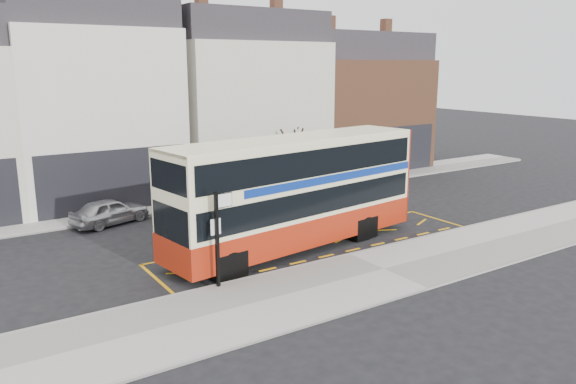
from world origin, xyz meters
TOP-DOWN VIEW (x-y plane):
  - ground at (0.00, 0.00)m, footprint 120.00×120.00m
  - pavement at (0.00, -2.30)m, footprint 40.00×4.00m
  - kerb at (0.00, -0.38)m, footprint 40.00×0.15m
  - far_pavement at (0.00, 11.00)m, footprint 50.00×3.00m
  - road_markings at (0.00, 1.60)m, footprint 14.00×3.40m
  - terrace_left at (-5.50, 14.99)m, footprint 8.00×8.01m
  - terrace_green_shop at (3.50, 14.99)m, footprint 9.00×8.01m
  - terrace_right at (12.50, 14.99)m, footprint 9.00×8.01m
  - double_decker_bus at (-1.04, 1.76)m, footprint 11.45×4.05m
  - bus_stop_post at (-5.58, -0.50)m, footprint 0.79×0.15m
  - car_silver at (-6.35, 9.26)m, footprint 3.91×2.46m
  - car_grey at (-2.01, 8.36)m, footprint 3.98×2.31m
  - car_white at (8.28, 9.40)m, footprint 4.53×1.98m
  - street_tree_right at (4.62, 10.81)m, footprint 2.17×2.17m

SIDE VIEW (x-z plane):
  - ground at x=0.00m, z-range 0.00..0.00m
  - road_markings at x=0.00m, z-range 0.00..0.01m
  - pavement at x=0.00m, z-range 0.00..0.15m
  - kerb at x=0.00m, z-range 0.00..0.15m
  - far_pavement at x=0.00m, z-range 0.00..0.15m
  - car_grey at x=-2.01m, z-range 0.00..1.24m
  - car_silver at x=-6.35m, z-range 0.00..1.24m
  - car_white at x=8.28m, z-range 0.00..1.29m
  - bus_stop_post at x=-5.58m, z-range 0.46..3.63m
  - double_decker_bus at x=-1.04m, z-range 0.12..4.59m
  - street_tree_right at x=4.62m, z-range 0.84..5.52m
  - terrace_right at x=12.50m, z-range -0.58..9.72m
  - terrace_green_shop at x=3.50m, z-range -0.58..10.72m
  - terrace_left at x=-5.50m, z-range -0.58..11.22m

